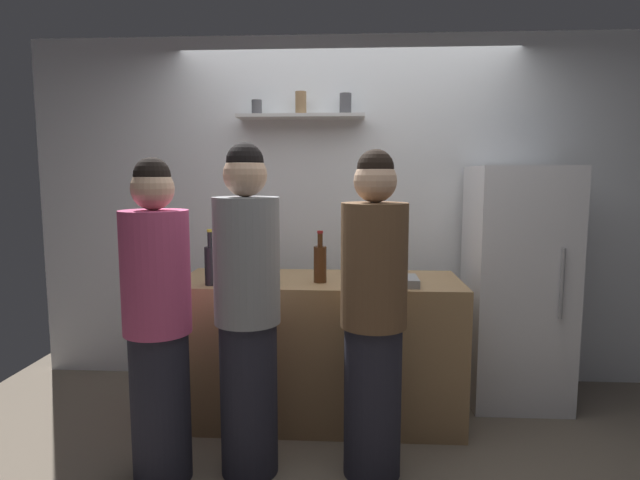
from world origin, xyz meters
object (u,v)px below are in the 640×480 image
Objects in this scene: wine_bottle_amber_glass at (320,263)px; person_brown_jacket at (374,318)px; wine_bottle_green_glass at (274,264)px; wine_bottle_dark_glass at (210,264)px; refrigerator at (517,286)px; person_grey_hoodie at (248,313)px; person_pink_top at (158,325)px; water_bottle_plastic at (256,262)px; baking_pan at (389,281)px; utensil_holder at (243,267)px.

person_brown_jacket reaches higher than wine_bottle_amber_glass.
wine_bottle_dark_glass is at bearing -167.00° from wine_bottle_green_glass.
person_grey_hoodie is at bearing -148.92° from refrigerator.
wine_bottle_dark_glass is at bearing -36.98° from person_pink_top.
wine_bottle_amber_glass is at bearing -5.91° from water_bottle_plastic.
wine_bottle_green_glass is at bearing 13.00° from wine_bottle_dark_glass.
wine_bottle_dark_glass is 0.19× the size of person_grey_hoodie.
wine_bottle_amber_glass is 1.02× the size of wine_bottle_green_glass.
water_bottle_plastic is (-0.83, 0.10, 0.09)m from baking_pan.
refrigerator is at bearing 13.15° from water_bottle_plastic.
person_grey_hoodie reaches higher than refrigerator.
refrigerator reaches higher than wine_bottle_amber_glass.
person_pink_top reaches higher than refrigerator.
person_brown_jacket reaches higher than baking_pan.
water_bottle_plastic is at bearing 146.84° from wine_bottle_green_glass.
person_pink_top reaches higher than wine_bottle_green_glass.
wine_bottle_green_glass is at bearing -163.27° from refrigerator.
wine_bottle_amber_glass is at bearing 73.36° from person_grey_hoodie.
baking_pan is (-0.91, -0.50, 0.12)m from refrigerator.
wine_bottle_amber_glass is (0.52, -0.16, 0.06)m from utensil_holder.
person_pink_top is (-2.12, -1.10, 0.00)m from refrigerator.
baking_pan is at bearing -6.65° from water_bottle_plastic.
utensil_holder is 0.71× the size of wine_bottle_green_glass.
refrigerator is at bearing 16.73° from wine_bottle_green_glass.
person_brown_jacket reaches higher than water_bottle_plastic.
wine_bottle_dark_glass reaches higher than utensil_holder.
wine_bottle_dark_glass is at bearing -112.05° from person_brown_jacket.
wine_bottle_green_glass is at bearing -40.94° from utensil_holder.
refrigerator is at bearing 135.47° from person_brown_jacket.
person_pink_top reaches higher than wine_bottle_amber_glass.
utensil_holder is (-1.85, -0.28, 0.16)m from refrigerator.
baking_pan is at bearing -151.16° from refrigerator.
wine_bottle_dark_glass reaches higher than water_bottle_plastic.
utensil_holder is at bearing 64.82° from wine_bottle_dark_glass.
utensil_holder is 1.09m from person_brown_jacket.
wine_bottle_green_glass is 0.18× the size of person_brown_jacket.
water_bottle_plastic is 0.15× the size of person_pink_top.
refrigerator is 5.11× the size of wine_bottle_amber_glass.
baking_pan is 1.06× the size of wine_bottle_amber_glass.
person_pink_top reaches higher than water_bottle_plastic.
refrigerator reaches higher than utensil_holder.
wine_bottle_amber_glass is (-0.42, 0.05, 0.10)m from baking_pan.
wine_bottle_green_glass is (0.23, -0.20, 0.06)m from utensil_holder.
person_pink_top is (-0.78, -0.65, -0.22)m from wine_bottle_amber_glass.
wine_bottle_amber_glass is at bearing -161.43° from refrigerator.
wine_bottle_amber_glass reaches higher than water_bottle_plastic.
utensil_holder is 0.31m from wine_bottle_green_glass.
water_bottle_plastic is 0.82m from person_pink_top.
person_brown_jacket is at bearing 16.56° from person_grey_hoodie.
refrigerator reaches higher than wine_bottle_green_glass.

